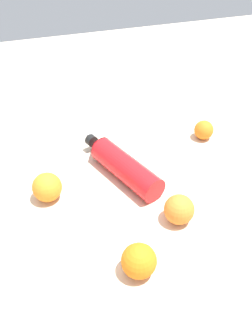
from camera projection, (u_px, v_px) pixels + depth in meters
ground_plane at (140, 175)px, 1.00m from camera, size 2.40×2.40×0.00m
water_bottle at (121, 164)px, 0.98m from camera, size 0.29×0.16×0.07m
orange_0 at (179, 210)px, 0.84m from camera, size 0.07×0.07×0.07m
orange_1 at (47, 187)px, 0.90m from camera, size 0.08×0.08×0.08m
orange_2 at (204, 130)px, 1.12m from camera, size 0.06×0.06×0.06m
orange_3 at (139, 261)px, 0.73m from camera, size 0.08×0.08×0.08m
folded_napkin at (90, 121)px, 1.21m from camera, size 0.22×0.21×0.01m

